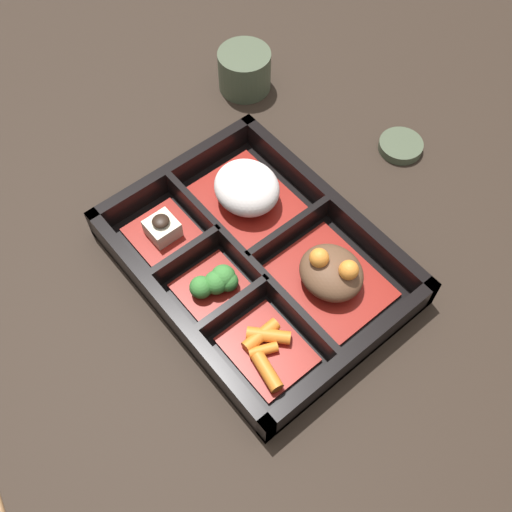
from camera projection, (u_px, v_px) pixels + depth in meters
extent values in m
plane|color=black|center=(256.00, 267.00, 0.70)|extent=(3.00, 3.00, 0.00)
cube|color=black|center=(256.00, 265.00, 0.70)|extent=(0.33, 0.25, 0.01)
cube|color=black|center=(173.00, 316.00, 0.65)|extent=(0.33, 0.01, 0.04)
cube|color=black|center=(330.00, 205.00, 0.73)|extent=(0.33, 0.01, 0.04)
cube|color=black|center=(176.00, 175.00, 0.75)|extent=(0.01, 0.25, 0.04)
cube|color=black|center=(352.00, 357.00, 0.62)|extent=(0.01, 0.25, 0.04)
cube|color=black|center=(247.00, 264.00, 0.68)|extent=(0.30, 0.01, 0.04)
cube|color=black|center=(187.00, 259.00, 0.69)|extent=(0.01, 0.10, 0.04)
cube|color=black|center=(233.00, 310.00, 0.65)|extent=(0.01, 0.10, 0.04)
cube|color=black|center=(287.00, 235.00, 0.70)|extent=(0.01, 0.12, 0.04)
cube|color=maroon|center=(247.00, 201.00, 0.74)|extent=(0.13, 0.10, 0.01)
ellipsoid|color=silver|center=(247.00, 188.00, 0.72)|extent=(0.08, 0.08, 0.05)
cube|color=maroon|center=(329.00, 282.00, 0.68)|extent=(0.13, 0.10, 0.01)
ellipsoid|color=brown|center=(331.00, 273.00, 0.66)|extent=(0.08, 0.07, 0.04)
sphere|color=orange|center=(319.00, 258.00, 0.65)|extent=(0.02, 0.02, 0.02)
sphere|color=orange|center=(349.00, 270.00, 0.64)|extent=(0.02, 0.02, 0.02)
cube|color=maroon|center=(164.00, 235.00, 0.71)|extent=(0.08, 0.07, 0.01)
cube|color=beige|center=(162.00, 228.00, 0.70)|extent=(0.03, 0.03, 0.02)
ellipsoid|color=black|center=(161.00, 221.00, 0.69)|extent=(0.02, 0.02, 0.01)
cube|color=maroon|center=(211.00, 287.00, 0.68)|extent=(0.07, 0.07, 0.01)
sphere|color=#387A33|center=(228.00, 281.00, 0.66)|extent=(0.02, 0.02, 0.02)
sphere|color=#387A33|center=(221.00, 275.00, 0.67)|extent=(0.03, 0.03, 0.03)
sphere|color=#387A33|center=(215.00, 281.00, 0.66)|extent=(0.03, 0.03, 0.03)
sphere|color=#387A33|center=(201.00, 287.00, 0.66)|extent=(0.03, 0.03, 0.03)
cube|color=maroon|center=(267.00, 350.00, 0.64)|extent=(0.09, 0.07, 0.01)
cylinder|color=orange|center=(269.00, 335.00, 0.63)|extent=(0.04, 0.04, 0.01)
cylinder|color=orange|center=(261.00, 335.00, 0.64)|extent=(0.02, 0.04, 0.01)
cylinder|color=orange|center=(263.00, 350.00, 0.63)|extent=(0.02, 0.03, 0.01)
cylinder|color=orange|center=(267.00, 372.00, 0.61)|extent=(0.04, 0.02, 0.01)
cylinder|color=#424C38|center=(244.00, 71.00, 0.84)|extent=(0.07, 0.07, 0.06)
cylinder|color=#597A38|center=(244.00, 56.00, 0.82)|extent=(0.06, 0.06, 0.01)
cylinder|color=#424C38|center=(401.00, 146.00, 0.80)|extent=(0.06, 0.06, 0.01)
cylinder|color=black|center=(401.00, 144.00, 0.79)|extent=(0.04, 0.04, 0.00)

